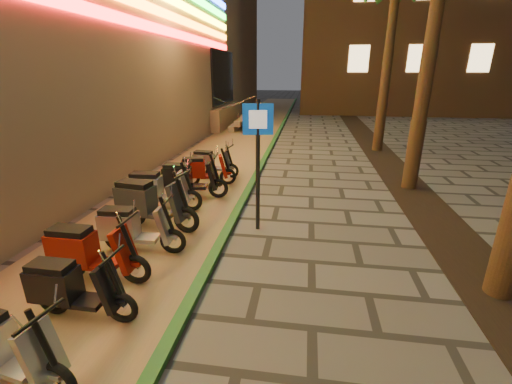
% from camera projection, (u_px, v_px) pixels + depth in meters
% --- Properties ---
extents(ground, '(120.00, 120.00, 0.00)m').
position_uv_depth(ground, '(237.00, 373.00, 3.79)').
color(ground, '#474442').
rests_on(ground, ground).
extents(parking_strip, '(3.40, 60.00, 0.01)m').
position_uv_depth(parking_strip, '(223.00, 156.00, 13.48)').
color(parking_strip, '#8C7251').
rests_on(parking_strip, ground).
extents(green_curb, '(0.18, 60.00, 0.10)m').
position_uv_depth(green_curb, '(266.00, 156.00, 13.22)').
color(green_curb, '#225B23').
rests_on(green_curb, ground).
extents(planting_strip, '(1.20, 40.00, 0.02)m').
position_uv_depth(planting_strip, '(432.00, 215.00, 7.95)').
color(planting_strip, black).
rests_on(planting_strip, ground).
extents(pedestrian_sign, '(0.58, 0.14, 2.67)m').
position_uv_depth(pedestrian_sign, '(258.00, 149.00, 6.69)').
color(pedestrian_sign, black).
rests_on(pedestrian_sign, ground).
extents(scooter_4, '(1.49, 0.52, 1.05)m').
position_uv_depth(scooter_4, '(70.00, 288.00, 4.53)').
color(scooter_4, black).
rests_on(scooter_4, ground).
extents(scooter_5, '(1.63, 0.57, 1.16)m').
position_uv_depth(scooter_5, '(87.00, 251.00, 5.35)').
color(scooter_5, black).
rests_on(scooter_5, ground).
extents(scooter_6, '(1.57, 0.55, 1.10)m').
position_uv_depth(scooter_6, '(132.00, 228.00, 6.20)').
color(scooter_6, black).
rests_on(scooter_6, ground).
extents(scooter_7, '(1.86, 0.77, 1.31)m').
position_uv_depth(scooter_7, '(148.00, 202.00, 7.15)').
color(scooter_7, black).
rests_on(scooter_7, ground).
extents(scooter_8, '(1.72, 0.60, 1.21)m').
position_uv_depth(scooter_8, '(157.00, 189.00, 8.09)').
color(scooter_8, black).
rests_on(scooter_8, ground).
extents(scooter_9, '(1.70, 0.65, 1.19)m').
position_uv_depth(scooter_9, '(187.00, 179.00, 8.90)').
color(scooter_9, black).
rests_on(scooter_9, ground).
extents(scooter_10, '(1.55, 0.80, 1.10)m').
position_uv_depth(scooter_10, '(202.00, 170.00, 9.85)').
color(scooter_10, black).
rests_on(scooter_10, ground).
extents(scooter_11, '(1.48, 0.55, 1.04)m').
position_uv_depth(scooter_11, '(210.00, 162.00, 10.76)').
color(scooter_11, black).
rests_on(scooter_11, ground).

